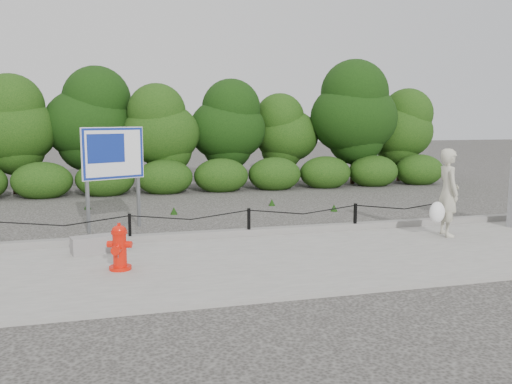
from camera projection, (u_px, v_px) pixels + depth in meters
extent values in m
plane|color=#2D2B28|center=(249.00, 239.00, 11.69)|extent=(90.00, 90.00, 0.00)
cube|color=gray|center=(277.00, 261.00, 9.78)|extent=(14.00, 4.00, 0.08)
cube|color=slate|center=(248.00, 232.00, 11.72)|extent=(14.00, 0.22, 0.14)
cube|color=black|center=(130.00, 228.00, 10.99)|extent=(0.06, 0.06, 0.60)
cube|color=black|center=(249.00, 222.00, 11.64)|extent=(0.06, 0.06, 0.60)
cube|color=black|center=(355.00, 217.00, 12.30)|extent=(0.06, 0.06, 0.60)
cube|color=black|center=(451.00, 212.00, 12.95)|extent=(0.06, 0.06, 0.60)
cylinder|color=black|center=(64.00, 221.00, 10.63)|extent=(2.50, 0.02, 0.02)
cylinder|color=black|center=(191.00, 215.00, 11.29)|extent=(2.50, 0.02, 0.02)
cylinder|color=black|center=(304.00, 209.00, 11.94)|extent=(2.50, 0.02, 0.02)
cylinder|color=black|center=(405.00, 205.00, 12.59)|extent=(2.50, 0.02, 0.02)
cylinder|color=black|center=(14.00, 165.00, 18.59)|extent=(0.18, 0.18, 1.99)
ellipsoid|color=#1E4610|center=(12.00, 124.00, 18.40)|extent=(2.95, 2.55, 3.19)
cylinder|color=black|center=(90.00, 160.00, 19.62)|extent=(0.18, 0.18, 2.16)
ellipsoid|color=#1E4610|center=(89.00, 118.00, 19.41)|extent=(3.20, 2.77, 3.46)
cylinder|color=black|center=(162.00, 165.00, 19.53)|extent=(0.18, 0.18, 1.86)
ellipsoid|color=#1E4610|center=(161.00, 128.00, 19.35)|extent=(2.75, 2.38, 2.98)
cylinder|color=black|center=(228.00, 161.00, 20.55)|extent=(0.18, 0.18, 1.97)
ellipsoid|color=#1E4610|center=(227.00, 124.00, 20.37)|extent=(2.92, 2.53, 3.16)
cylinder|color=black|center=(287.00, 162.00, 21.61)|extent=(0.18, 0.18, 1.73)
ellipsoid|color=#1E4610|center=(287.00, 131.00, 21.44)|extent=(2.57, 2.22, 2.77)
cylinder|color=black|center=(353.00, 154.00, 21.45)|extent=(0.18, 0.18, 2.37)
ellipsoid|color=#1E4610|center=(354.00, 112.00, 21.23)|extent=(3.50, 3.03, 3.79)
cylinder|color=black|center=(399.00, 159.00, 22.47)|extent=(0.18, 0.18, 1.85)
ellipsoid|color=#1E4610|center=(400.00, 127.00, 22.29)|extent=(2.74, 2.37, 2.96)
cylinder|color=red|center=(120.00, 268.00, 9.08)|extent=(0.47, 0.47, 0.06)
cylinder|color=red|center=(120.00, 250.00, 9.04)|extent=(0.29, 0.29, 0.56)
cylinder|color=red|center=(119.00, 232.00, 9.00)|extent=(0.34, 0.34, 0.05)
ellipsoid|color=red|center=(119.00, 230.00, 9.00)|extent=(0.30, 0.30, 0.18)
cylinder|color=red|center=(119.00, 225.00, 8.98)|extent=(0.08, 0.08, 0.05)
cylinder|color=red|center=(111.00, 244.00, 9.04)|extent=(0.14, 0.14, 0.11)
cylinder|color=red|center=(129.00, 244.00, 9.02)|extent=(0.14, 0.14, 0.11)
cylinder|color=red|center=(116.00, 250.00, 8.87)|extent=(0.19, 0.17, 0.15)
cylinder|color=slate|center=(118.00, 255.00, 8.91)|extent=(0.01, 0.05, 0.12)
imported|color=#B5B19B|center=(448.00, 192.00, 11.59)|extent=(0.58, 0.76, 1.88)
ellipsoid|color=white|center=(437.00, 212.00, 11.41)|extent=(0.34, 0.26, 0.45)
cube|color=gray|center=(99.00, 244.00, 10.23)|extent=(1.06, 0.58, 0.32)
cube|color=slate|center=(87.00, 181.00, 12.16)|extent=(0.09, 0.09, 2.40)
cube|color=slate|center=(138.00, 177.00, 12.94)|extent=(0.09, 0.09, 2.40)
cube|color=white|center=(113.00, 153.00, 12.43)|extent=(1.39, 0.65, 1.20)
cube|color=navy|center=(114.00, 153.00, 12.41)|extent=(1.35, 0.60, 1.16)
cube|color=navy|center=(106.00, 148.00, 12.27)|extent=(0.82, 0.37, 0.66)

